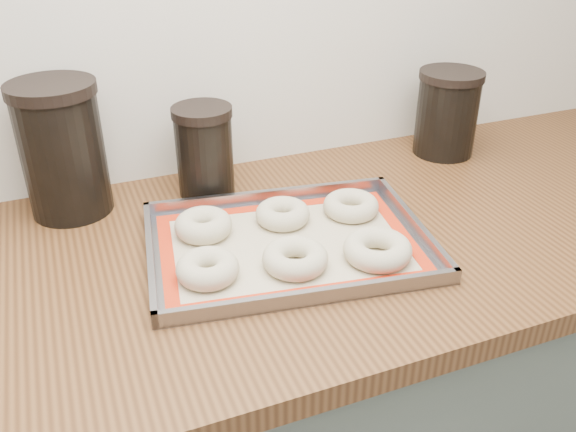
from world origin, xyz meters
name	(u,v)px	position (x,y,z in m)	size (l,w,h in m)	color
cabinet	(343,412)	(0.00, 1.68, 0.43)	(3.00, 0.65, 0.86)	#566055
countertop	(354,234)	(0.00, 1.68, 0.88)	(3.06, 0.68, 0.04)	brown
baking_tray	(288,244)	(-0.14, 1.65, 0.91)	(0.50, 0.39, 0.03)	gray
baking_mat	(288,245)	(-0.14, 1.65, 0.90)	(0.46, 0.35, 0.00)	#C6B793
bagel_front_left	(208,268)	(-0.29, 1.61, 0.92)	(0.10, 0.10, 0.04)	beige
bagel_front_mid	(295,258)	(-0.15, 1.58, 0.92)	(0.10, 0.10, 0.04)	beige
bagel_front_right	(377,249)	(-0.02, 1.56, 0.92)	(0.11, 0.11, 0.04)	beige
bagel_back_left	(203,225)	(-0.26, 1.73, 0.92)	(0.10, 0.10, 0.04)	beige
bagel_back_mid	(283,214)	(-0.12, 1.72, 0.92)	(0.10, 0.10, 0.03)	beige
bagel_back_right	(351,206)	(0.01, 1.71, 0.92)	(0.10, 0.10, 0.03)	beige
canister_left	(62,149)	(-0.46, 1.92, 1.02)	(0.15, 0.15, 0.24)	black
canister_mid	(204,151)	(-0.21, 1.90, 0.99)	(0.11, 0.11, 0.17)	black
canister_right	(447,113)	(0.33, 1.89, 0.99)	(0.14, 0.14, 0.18)	black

